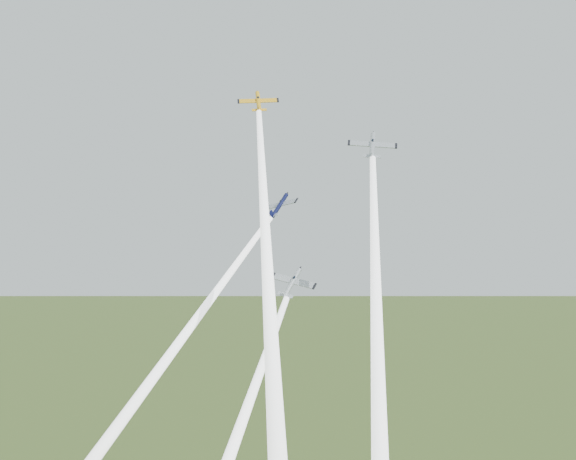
{
  "coord_description": "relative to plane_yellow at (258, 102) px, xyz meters",
  "views": [
    {
      "loc": [
        39.51,
        -114.51,
        92.04
      ],
      "look_at": [
        0.0,
        -6.0,
        92.0
      ],
      "focal_mm": 45.0,
      "sensor_mm": 36.0,
      "label": 1
    }
  ],
  "objects": [
    {
      "name": "smoke_trail_navy",
      "position": [
        -5.6,
        -28.46,
        -45.5
      ],
      "size": [
        22.36,
        49.68,
        50.72
      ],
      "primitive_type": null,
      "rotation": [
        -0.81,
        0.0,
        -0.39
      ],
      "color": "white"
    },
    {
      "name": "plane_navy",
      "position": [
        5.1,
        -2.66,
        -18.75
      ],
      "size": [
        8.37,
        8.54,
        6.85
      ],
      "primitive_type": null,
      "rotation": [
        0.76,
        -0.15,
        -0.39
      ],
      "color": "#0C0F35"
    },
    {
      "name": "plane_yellow",
      "position": [
        0.0,
        0.0,
        0.0
      ],
      "size": [
        9.5,
        8.61,
        6.28
      ],
      "primitive_type": null,
      "rotation": [
        0.76,
        -0.05,
        0.43
      ],
      "color": "yellow"
    },
    {
      "name": "plane_silver_right",
      "position": [
        22.46,
        -6.64,
        -9.51
      ],
      "size": [
        8.94,
        8.4,
        6.94
      ],
      "primitive_type": null,
      "rotation": [
        0.76,
        0.08,
        0.25
      ],
      "color": "#AAB1B8"
    },
    {
      "name": "plane_silver_low",
      "position": [
        11.5,
        -14.11,
        -31.22
      ],
      "size": [
        8.59,
        6.31,
        7.29
      ],
      "primitive_type": null,
      "rotation": [
        0.76,
        0.21,
        -0.04
      ],
      "color": "#A2A9AF"
    },
    {
      "name": "smoke_trail_silver_right",
      "position": [
        29.86,
        -35.27,
        -37.81
      ],
      "size": [
        16.27,
        54.89,
        53.85
      ],
      "primitive_type": null,
      "rotation": [
        -0.81,
        0.0,
        0.25
      ],
      "color": "white"
    },
    {
      "name": "smoke_trail_silver_low",
      "position": [
        10.72,
        -36.14,
        -52.32
      ],
      "size": [
        3.75,
        41.09,
        39.43
      ],
      "primitive_type": null,
      "rotation": [
        -0.81,
        0.0,
        -0.04
      ],
      "color": "white"
    },
    {
      "name": "smoke_trail_yellow",
      "position": [
        12.05,
        -26.09,
        -27.51
      ],
      "size": [
        24.91,
        50.39,
        52.26
      ],
      "primitive_type": null,
      "rotation": [
        -0.81,
        0.0,
        0.43
      ],
      "color": "white"
    }
  ]
}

